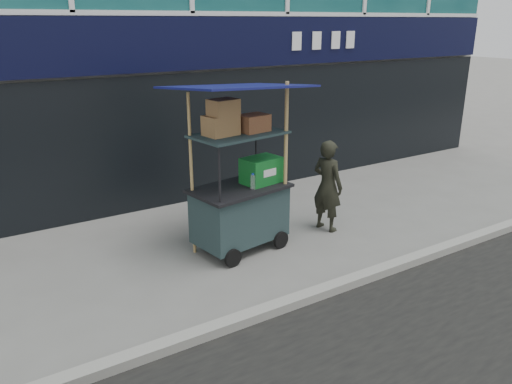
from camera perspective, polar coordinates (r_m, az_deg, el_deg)
ground at (r=6.76m, az=8.28°, el=-10.30°), size 80.00×80.00×0.00m
curb at (r=6.60m, az=9.43°, el=-10.54°), size 80.00×0.18×0.12m
vendor_cart at (r=7.33m, az=-1.73°, el=-0.07°), size 2.07×1.60×2.54m
vendor_man at (r=8.15m, az=8.18°, el=0.72°), size 0.48×0.62×1.51m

